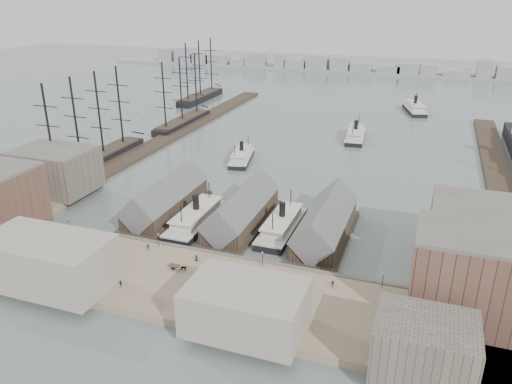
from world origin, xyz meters
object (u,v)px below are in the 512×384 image
at_px(tram, 443,310).
at_px(ferry_docked_west, 197,218).
at_px(horse_cart_left, 30,245).
at_px(horse_cart_center, 180,268).
at_px(horse_cart_right, 255,298).

bearing_deg(tram, ferry_docked_west, 166.87).
distance_m(ferry_docked_west, horse_cart_left, 47.06).
bearing_deg(horse_cart_center, tram, -89.87).
distance_m(horse_cart_left, horse_cart_center, 44.28).
distance_m(tram, horse_cart_center, 62.11).
relative_size(tram, horse_cart_center, 2.15).
xyz_separation_m(ferry_docked_west, horse_cart_left, (-34.75, -31.73, 0.34)).
relative_size(ferry_docked_west, horse_cart_right, 6.47).
height_order(horse_cart_left, horse_cart_center, horse_cart_left).
relative_size(tram, horse_cart_left, 2.30).
bearing_deg(horse_cart_left, horse_cart_center, -46.98).
relative_size(ferry_docked_west, horse_cart_left, 6.59).
bearing_deg(horse_cart_right, ferry_docked_west, 43.11).
height_order(tram, horse_cart_center, tram).
distance_m(ferry_docked_west, tram, 76.37).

